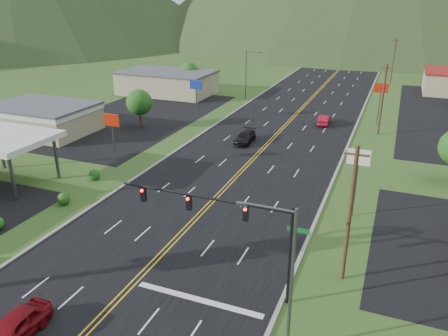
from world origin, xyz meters
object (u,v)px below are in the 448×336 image
at_px(gas_canopy, 2,139).
at_px(car_red_near, 14,328).
at_px(car_red_far, 324,120).
at_px(streetlight_east, 286,272).
at_px(streetlight_west, 247,71).
at_px(car_dark_mid, 245,138).
at_px(traffic_signal, 231,220).

distance_m(gas_canopy, car_red_near, 25.62).
height_order(gas_canopy, car_red_far, gas_canopy).
xyz_separation_m(streetlight_east, car_red_near, (-14.64, -5.22, -4.36)).
distance_m(streetlight_west, car_dark_mid, 27.68).
xyz_separation_m(streetlight_east, car_red_far, (-5.77, 47.10, -4.44)).
distance_m(car_red_near, car_red_far, 53.06).
xyz_separation_m(car_red_near, car_dark_mid, (0.45, 39.31, -0.09)).
xyz_separation_m(streetlight_east, streetlight_west, (-22.86, 60.00, 0.00)).
bearing_deg(streetlight_east, car_red_near, -160.39).
distance_m(gas_canopy, car_dark_mid, 29.42).
distance_m(streetlight_west, gas_canopy, 49.10).
height_order(traffic_signal, streetlight_east, streetlight_east).
height_order(traffic_signal, gas_canopy, traffic_signal).
xyz_separation_m(traffic_signal, streetlight_west, (-18.16, 56.00, -0.15)).
height_order(streetlight_west, gas_canopy, streetlight_west).
distance_m(traffic_signal, streetlight_east, 6.17).
height_order(car_dark_mid, car_red_far, car_red_far).
xyz_separation_m(streetlight_west, car_red_far, (17.09, -12.90, -4.44)).
bearing_deg(car_red_far, car_dark_mid, 55.30).
distance_m(traffic_signal, car_red_far, 43.36).
bearing_deg(car_red_far, streetlight_west, -38.83).
distance_m(streetlight_east, car_red_far, 47.66).
relative_size(traffic_signal, car_dark_mid, 2.58).
height_order(streetlight_east, streetlight_west, same).
xyz_separation_m(streetlight_west, car_dark_mid, (8.66, -25.91, -4.44)).
height_order(traffic_signal, streetlight_west, streetlight_west).
relative_size(gas_canopy, car_dark_mid, 1.97).
distance_m(streetlight_west, car_red_far, 21.87).
relative_size(car_red_near, car_dark_mid, 0.95).
bearing_deg(traffic_signal, car_red_near, -137.20).
height_order(car_red_near, car_red_far, car_red_near).
xyz_separation_m(gas_canopy, car_dark_mid, (18.98, 22.09, -4.13)).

